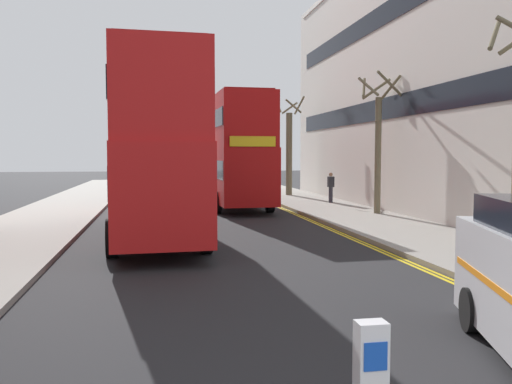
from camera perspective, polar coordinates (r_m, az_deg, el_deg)
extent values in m
cube|color=gray|center=(20.17, 14.42, -3.74)|extent=(4.00, 80.00, 0.14)
cube|color=gray|center=(18.92, -24.36, -4.47)|extent=(4.00, 80.00, 0.14)
cube|color=yellow|center=(17.54, 10.89, -5.05)|extent=(0.10, 56.00, 0.01)
cube|color=yellow|center=(17.49, 10.40, -5.07)|extent=(0.10, 56.00, 0.01)
cube|color=white|center=(5.31, 11.95, -18.08)|extent=(0.28, 0.20, 0.95)
cube|color=blue|center=(5.15, 12.45, -16.52)|extent=(0.22, 0.01, 0.26)
cube|color=red|center=(18.11, -10.67, 0.77)|extent=(3.01, 10.91, 2.60)
cube|color=red|center=(18.16, -10.77, 8.83)|extent=(2.95, 10.69, 2.50)
cube|color=black|center=(18.10, -10.68, 1.72)|extent=(3.02, 10.48, 0.84)
cube|color=black|center=(18.17, -10.77, 9.14)|extent=(3.00, 10.26, 0.80)
cube|color=yellow|center=(23.47, -11.26, 5.25)|extent=(2.00, 0.16, 0.44)
cube|color=maroon|center=(18.32, -10.82, 12.88)|extent=(2.71, 9.82, 0.10)
cylinder|color=black|center=(21.54, -14.32, -2.06)|extent=(0.35, 1.05, 1.04)
cylinder|color=black|center=(21.62, -7.68, -1.95)|extent=(0.35, 1.05, 1.04)
cylinder|color=black|center=(14.90, -14.89, -4.69)|extent=(0.35, 1.05, 1.04)
cylinder|color=black|center=(15.02, -5.29, -4.51)|extent=(0.35, 1.05, 1.04)
cube|color=#B20F0F|center=(28.56, -2.55, 1.96)|extent=(2.85, 10.88, 2.60)
cube|color=#B20F0F|center=(28.59, -2.57, 7.07)|extent=(2.79, 10.66, 2.50)
cube|color=black|center=(28.55, -2.56, 2.56)|extent=(2.87, 10.44, 0.84)
cube|color=black|center=(28.59, -2.57, 7.27)|extent=(2.85, 10.23, 0.80)
cube|color=yellow|center=(23.26, -0.35, 5.33)|extent=(2.00, 0.13, 0.44)
cube|color=maroon|center=(28.69, -2.58, 9.66)|extent=(2.56, 9.79, 0.10)
cylinder|color=black|center=(25.61, 1.46, -1.01)|extent=(0.33, 1.05, 1.04)
cylinder|color=black|center=(25.14, -4.08, -1.11)|extent=(0.33, 1.05, 1.04)
cylinder|color=black|center=(32.14, -1.35, -0.01)|extent=(0.33, 1.05, 1.04)
cylinder|color=black|center=(31.76, -5.78, -0.07)|extent=(0.33, 1.05, 1.04)
cylinder|color=black|center=(9.13, 21.68, -11.44)|extent=(0.41, 0.71, 0.68)
cylinder|color=#2D2D38|center=(29.59, 7.84, -0.29)|extent=(0.22, 0.22, 0.85)
cube|color=#26262B|center=(29.55, 7.86, 1.07)|extent=(0.34, 0.22, 0.56)
sphere|color=#9E7051|center=(29.53, 7.86, 1.83)|extent=(0.20, 0.20, 0.20)
cylinder|color=#6B6047|center=(24.50, 12.67, 3.74)|extent=(0.28, 0.28, 5.09)
cylinder|color=#6B6047|center=(25.08, 13.94, 10.58)|extent=(0.46, 1.31, 0.98)
cylinder|color=#6B6047|center=(25.28, 12.52, 10.51)|extent=(1.28, 0.40, 0.95)
cylinder|color=#6B6047|center=(24.69, 11.26, 10.73)|extent=(0.63, 1.27, 0.98)
cylinder|color=#6B6047|center=(24.27, 11.71, 10.79)|extent=(0.56, 1.23, 0.94)
cylinder|color=#6B6047|center=(24.16, 13.90, 10.95)|extent=(1.42, 0.57, 1.07)
cylinder|color=#6B6047|center=(15.82, 23.76, 14.87)|extent=(1.03, 1.12, 1.03)
cylinder|color=#6B6047|center=(35.02, 3.49, 3.99)|extent=(0.40, 0.40, 5.26)
cylinder|color=#6B6047|center=(35.45, 4.57, 9.04)|extent=(0.36, 1.46, 1.07)
cylinder|color=#6B6047|center=(35.65, 3.56, 8.79)|extent=(1.04, 0.42, 0.79)
cylinder|color=#6B6047|center=(34.95, 2.26, 9.22)|extent=(0.19, 1.62, 1.18)
cylinder|color=#6B6047|center=(34.66, 3.95, 8.99)|extent=(1.16, 0.41, 0.86)
cube|color=silver|center=(29.50, 21.66, 10.79)|extent=(10.00, 28.00, 12.77)
cube|color=black|center=(27.73, 12.56, 17.33)|extent=(0.04, 24.64, 1.00)
cube|color=black|center=(27.05, 12.42, 8.35)|extent=(0.04, 24.64, 1.00)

